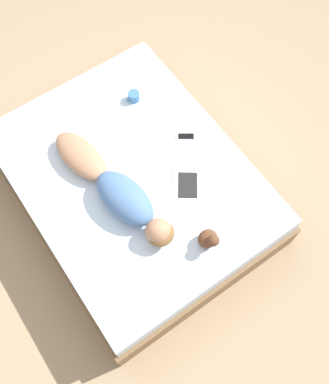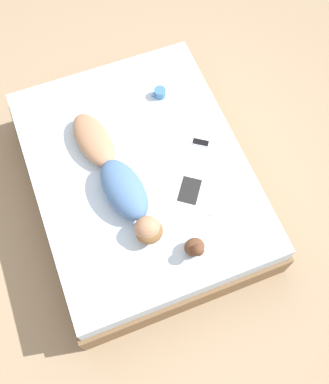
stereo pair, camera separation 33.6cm
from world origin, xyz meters
TOP-DOWN VIEW (x-y plane):
  - ground_plane at (0.00, 0.00)m, footprint 12.00×12.00m
  - bed at (0.00, 0.00)m, footprint 1.70×2.17m
  - person at (0.20, 0.09)m, footprint 0.43×1.28m
  - open_magazine at (-0.38, 0.40)m, footprint 0.55×0.52m
  - coffee_mug at (-0.40, -0.57)m, footprint 0.13×0.10m
  - cell_phone at (-0.54, -0.03)m, footprint 0.16×0.14m
  - plush_toy at (-0.14, 0.79)m, footprint 0.15×0.16m

SIDE VIEW (x-z plane):
  - ground_plane at x=0.00m, z-range 0.00..0.00m
  - bed at x=0.00m, z-range 0.00..0.49m
  - open_magazine at x=-0.38m, z-range 0.49..0.50m
  - cell_phone at x=-0.54m, z-range 0.50..0.51m
  - coffee_mug at x=-0.40m, z-range 0.50..0.58m
  - plush_toy at x=-0.14m, z-range 0.48..0.67m
  - person at x=0.20m, z-range 0.49..0.69m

